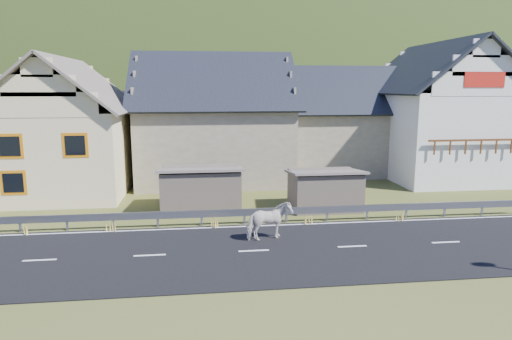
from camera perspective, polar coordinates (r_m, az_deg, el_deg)
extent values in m
plane|color=#3B4218|center=(18.15, -0.29, -10.18)|extent=(160.00, 160.00, 0.00)
cube|color=black|center=(18.15, -0.29, -10.12)|extent=(60.00, 7.00, 0.04)
cube|color=silver|center=(18.14, -0.29, -10.05)|extent=(60.00, 6.60, 0.01)
cube|color=#93969B|center=(21.46, -1.46, -5.31)|extent=(28.00, 0.08, 0.34)
cube|color=#93969B|center=(22.88, -27.40, -6.10)|extent=(0.10, 0.06, 0.70)
cube|color=#93969B|center=(22.26, -22.55, -6.15)|extent=(0.10, 0.06, 0.70)
cube|color=#93969B|center=(21.81, -17.45, -6.16)|extent=(0.10, 0.06, 0.70)
cube|color=#93969B|center=(21.54, -12.18, -6.12)|extent=(0.10, 0.06, 0.70)
cube|color=#93969B|center=(21.44, -6.82, -6.03)|extent=(0.10, 0.06, 0.70)
cube|color=#93969B|center=(21.54, -1.47, -5.89)|extent=(0.10, 0.06, 0.70)
cube|color=#93969B|center=(21.82, 3.79, -5.69)|extent=(0.10, 0.06, 0.70)
cube|color=#93969B|center=(22.27, 8.88, -5.46)|extent=(0.10, 0.06, 0.70)
cube|color=#93969B|center=(22.89, 13.72, -5.20)|extent=(0.10, 0.06, 0.70)
cube|color=#93969B|center=(23.67, 18.26, -4.93)|extent=(0.10, 0.06, 0.70)
cube|color=#93969B|center=(24.58, 22.50, -4.64)|extent=(0.10, 0.06, 0.70)
cube|color=#93969B|center=(25.62, 26.41, -4.35)|extent=(0.10, 0.06, 0.70)
cube|color=#6F6053|center=(23.97, -6.91, -2.44)|extent=(4.30, 3.30, 2.40)
cube|color=#6F6053|center=(24.39, 8.57, -2.50)|extent=(3.80, 2.90, 2.20)
cube|color=beige|center=(30.22, -22.38, 2.20)|extent=(7.00, 9.00, 5.00)
cube|color=#C7710E|center=(26.37, -28.40, 2.63)|extent=(1.30, 0.12, 1.30)
cube|color=#C7710E|center=(25.38, -21.65, 2.89)|extent=(1.30, 0.12, 1.30)
cube|color=#C7710E|center=(26.65, -28.06, -1.42)|extent=(1.30, 0.12, 1.30)
cube|color=gray|center=(31.99, -25.69, 9.67)|extent=(0.70, 0.70, 2.40)
cube|color=gray|center=(32.13, -5.26, 3.37)|extent=(10.00, 9.00, 5.00)
cube|color=gray|center=(35.86, 10.85, 3.63)|extent=(9.00, 8.00, 4.60)
cube|color=white|center=(35.42, 21.70, 4.14)|extent=(8.00, 10.00, 6.00)
cube|color=red|center=(30.96, 26.68, 10.05)|extent=(2.60, 0.06, 0.90)
cube|color=brown|center=(30.93, 26.36, 3.38)|extent=(6.80, 0.12, 0.12)
ellipsoid|color=#273314|center=(198.77, -5.03, 2.64)|extent=(440.00, 280.00, 260.00)
imported|color=beige|center=(19.17, 1.62, -6.41)|extent=(1.37, 2.06, 1.60)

